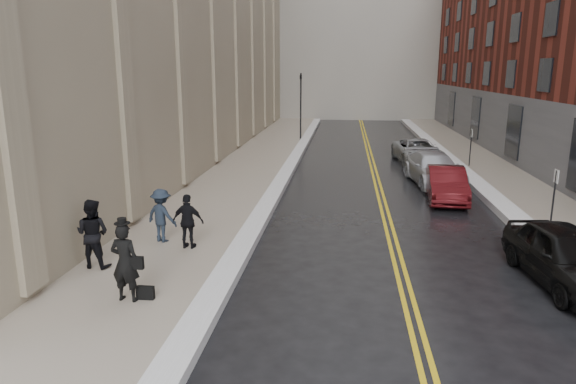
% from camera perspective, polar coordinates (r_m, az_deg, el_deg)
% --- Properties ---
extents(ground, '(160.00, 160.00, 0.00)m').
position_cam_1_polar(ground, '(11.11, 1.13, -16.02)').
color(ground, black).
rests_on(ground, ground).
extents(sidewalk_left, '(4.00, 64.00, 0.15)m').
position_cam_1_polar(sidewalk_left, '(26.74, -5.32, 1.77)').
color(sidewalk_left, gray).
rests_on(sidewalk_left, ground).
extents(sidewalk_right, '(3.00, 64.00, 0.15)m').
position_cam_1_polar(sidewalk_right, '(27.43, 23.51, 0.99)').
color(sidewalk_right, gray).
rests_on(sidewalk_right, ground).
extents(lane_stripe_a, '(0.12, 64.00, 0.01)m').
position_cam_1_polar(lane_stripe_a, '(26.25, 9.56, 1.26)').
color(lane_stripe_a, gold).
rests_on(lane_stripe_a, ground).
extents(lane_stripe_b, '(0.12, 64.00, 0.01)m').
position_cam_1_polar(lane_stripe_b, '(26.27, 10.09, 1.24)').
color(lane_stripe_b, gold).
rests_on(lane_stripe_b, ground).
extents(snow_ridge_left, '(0.70, 60.80, 0.26)m').
position_cam_1_polar(snow_ridge_left, '(26.36, -0.41, 1.78)').
color(snow_ridge_left, white).
rests_on(snow_ridge_left, ground).
extents(snow_ridge_right, '(0.85, 60.80, 0.30)m').
position_cam_1_polar(snow_ridge_right, '(26.92, 19.76, 1.27)').
color(snow_ridge_right, white).
rests_on(snow_ridge_right, ground).
extents(traffic_signal, '(0.18, 0.15, 5.20)m').
position_cam_1_polar(traffic_signal, '(39.86, 1.42, 10.03)').
color(traffic_signal, black).
rests_on(traffic_signal, ground).
extents(parking_sign_near, '(0.06, 0.35, 2.23)m').
position_cam_1_polar(parking_sign_near, '(19.42, 27.45, -0.30)').
color(parking_sign_near, black).
rests_on(parking_sign_near, ground).
extents(parking_sign_far, '(0.06, 0.35, 2.23)m').
position_cam_1_polar(parking_sign_far, '(30.73, 19.64, 4.99)').
color(parking_sign_far, black).
rests_on(parking_sign_far, ground).
extents(car_black, '(2.30, 4.71, 1.55)m').
position_cam_1_polar(car_black, '(15.17, 28.52, -6.27)').
color(car_black, black).
rests_on(car_black, ground).
extents(car_maroon, '(1.84, 4.43, 1.43)m').
position_cam_1_polar(car_maroon, '(22.87, 17.17, 0.85)').
color(car_maroon, '#450C10').
rests_on(car_maroon, ground).
extents(car_silver_near, '(2.73, 5.41, 1.51)m').
position_cam_1_polar(car_silver_near, '(26.00, 15.90, 2.50)').
color(car_silver_near, '#B5B7BE').
rests_on(car_silver_near, ground).
extents(car_silver_far, '(2.90, 5.32, 1.41)m').
position_cam_1_polar(car_silver_far, '(31.74, 14.22, 4.42)').
color(car_silver_far, '#9DA1A5').
rests_on(car_silver_far, ground).
extents(pedestrian_main, '(0.73, 0.52, 1.89)m').
position_cam_1_polar(pedestrian_main, '(12.62, -17.65, -7.47)').
color(pedestrian_main, black).
rests_on(pedestrian_main, sidewalk_left).
extents(pedestrian_a, '(0.99, 0.81, 1.92)m').
position_cam_1_polar(pedestrian_a, '(15.02, -20.88, -4.32)').
color(pedestrian_a, black).
rests_on(pedestrian_a, sidewalk_left).
extents(pedestrian_b, '(1.26, 1.00, 1.70)m').
position_cam_1_polar(pedestrian_b, '(16.62, -13.86, -2.54)').
color(pedestrian_b, '#1C2533').
rests_on(pedestrian_b, sidewalk_left).
extents(pedestrian_c, '(1.02, 0.51, 1.68)m').
position_cam_1_polar(pedestrian_c, '(15.83, -11.03, -3.23)').
color(pedestrian_c, black).
rests_on(pedestrian_c, sidewalk_left).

